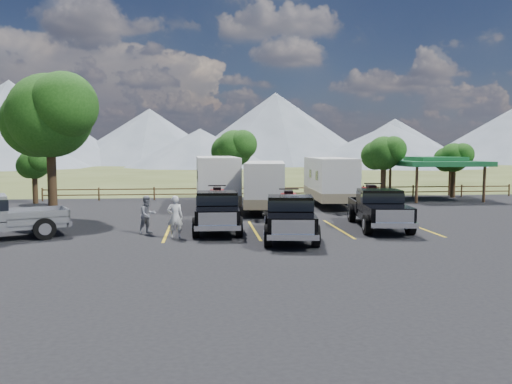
{
  "coord_description": "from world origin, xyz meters",
  "views": [
    {
      "loc": [
        -4.32,
        -18.93,
        3.85
      ],
      "look_at": [
        -1.64,
        6.66,
        1.6
      ],
      "focal_mm": 35.0,
      "sensor_mm": 36.0,
      "label": 1
    }
  ],
  "objects": [
    {
      "name": "tree_ne_a",
      "position": [
        8.97,
        17.01,
        3.48
      ],
      "size": [
        3.11,
        2.92,
        4.76
      ],
      "color": "black",
      "rests_on": "ground"
    },
    {
      "name": "tree_ne_b",
      "position": [
        14.98,
        18.01,
        3.13
      ],
      "size": [
        2.77,
        2.59,
        4.27
      ],
      "color": "black",
      "rests_on": "ground"
    },
    {
      "name": "rail_fence",
      "position": [
        2.0,
        18.5,
        0.61
      ],
      "size": [
        36.12,
        0.12,
        1.0
      ],
      "color": "brown",
      "rests_on": "ground"
    },
    {
      "name": "person_a",
      "position": [
        -5.55,
        2.28,
        0.95
      ],
      "size": [
        0.67,
        0.44,
        1.83
      ],
      "primitive_type": "imported",
      "rotation": [
        0.0,
        0.0,
        3.14
      ],
      "color": "silver",
      "rests_on": "asphalt_lot"
    },
    {
      "name": "tree_north",
      "position": [
        -2.03,
        19.02,
        3.83
      ],
      "size": [
        3.46,
        3.24,
        5.25
      ],
      "color": "black",
      "rests_on": "ground"
    },
    {
      "name": "person_b",
      "position": [
        -6.84,
        3.59,
        0.89
      ],
      "size": [
        1.05,
        1.02,
        1.71
      ],
      "primitive_type": "imported",
      "rotation": [
        0.0,
        0.0,
        0.68
      ],
      "color": "slate",
      "rests_on": "asphalt_lot"
    },
    {
      "name": "stall_lines",
      "position": [
        0.0,
        4.0,
        0.04
      ],
      "size": [
        12.12,
        5.5,
        0.01
      ],
      "color": "gold",
      "rests_on": "asphalt_lot"
    },
    {
      "name": "rig_right",
      "position": [
        4.05,
        4.25,
        1.04
      ],
      "size": [
        2.78,
        6.42,
        2.08
      ],
      "rotation": [
        0.0,
        0.0,
        -0.12
      ],
      "color": "black",
      "rests_on": "asphalt_lot"
    },
    {
      "name": "rig_left",
      "position": [
        -3.71,
        4.37,
        1.01
      ],
      "size": [
        2.25,
        6.1,
        2.02
      ],
      "rotation": [
        0.0,
        0.0,
        -0.02
      ],
      "color": "black",
      "rests_on": "asphalt_lot"
    },
    {
      "name": "tree_nw_small",
      "position": [
        -16.02,
        17.01,
        2.78
      ],
      "size": [
        2.59,
        2.43,
        3.85
      ],
      "color": "black",
      "rests_on": "ground"
    },
    {
      "name": "ground",
      "position": [
        0.0,
        0.0,
        0.0
      ],
      "size": [
        320.0,
        320.0,
        0.0
      ],
      "primitive_type": "plane",
      "color": "#424D20",
      "rests_on": "ground"
    },
    {
      "name": "trailer_left",
      "position": [
        -3.52,
        12.52,
        1.76
      ],
      "size": [
        2.64,
        9.45,
        3.28
      ],
      "rotation": [
        0.0,
        0.0,
        0.03
      ],
      "color": "silver",
      "rests_on": "asphalt_lot"
    },
    {
      "name": "mountain_range",
      "position": [
        -7.63,
        105.98,
        7.87
      ],
      "size": [
        209.0,
        71.0,
        20.0
      ],
      "color": "slate",
      "rests_on": "ground"
    },
    {
      "name": "asphalt_lot",
      "position": [
        0.0,
        3.0,
        0.02
      ],
      "size": [
        44.0,
        34.0,
        0.04
      ],
      "primitive_type": "cube",
      "color": "black",
      "rests_on": "ground"
    },
    {
      "name": "tree_big_nw",
      "position": [
        -12.55,
        9.03,
        5.6
      ],
      "size": [
        5.54,
        5.18,
        7.84
      ],
      "color": "black",
      "rests_on": "ground"
    },
    {
      "name": "rig_center",
      "position": [
        -0.68,
        1.93,
        1.01
      ],
      "size": [
        2.76,
        6.27,
        2.02
      ],
      "rotation": [
        0.0,
        0.0,
        -0.13
      ],
      "color": "black",
      "rests_on": "asphalt_lot"
    },
    {
      "name": "trailer_center",
      "position": [
        -0.63,
        10.88,
        1.61
      ],
      "size": [
        3.19,
        8.67,
        2.99
      ],
      "rotation": [
        0.0,
        0.0,
        -0.14
      ],
      "color": "silver",
      "rests_on": "asphalt_lot"
    },
    {
      "name": "trailer_right",
      "position": [
        4.0,
        13.45,
        1.71
      ],
      "size": [
        2.78,
        9.19,
        3.19
      ],
      "rotation": [
        0.0,
        0.0,
        -0.06
      ],
      "color": "silver",
      "rests_on": "asphalt_lot"
    },
    {
      "name": "pavilion",
      "position": [
        13.0,
        17.0,
        2.79
      ],
      "size": [
        6.2,
        6.2,
        3.22
      ],
      "color": "brown",
      "rests_on": "ground"
    }
  ]
}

